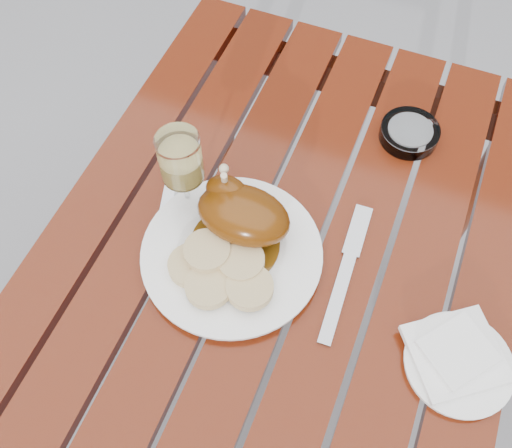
{
  "coord_description": "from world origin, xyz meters",
  "views": [
    {
      "loc": [
        0.13,
        -0.4,
        1.62
      ],
      "look_at": [
        -0.05,
        0.06,
        0.78
      ],
      "focal_mm": 40.0,
      "sensor_mm": 36.0,
      "label": 1
    }
  ],
  "objects_px": {
    "table": "(268,343)",
    "dinner_plate": "(232,254)",
    "wine_glass": "(183,174)",
    "ashtray": "(409,133)",
    "side_plate": "(458,364)"
  },
  "relations": [
    {
      "from": "table",
      "to": "side_plate",
      "type": "xyz_separation_m",
      "value": [
        0.32,
        -0.05,
        0.38
      ]
    },
    {
      "from": "table",
      "to": "wine_glass",
      "type": "relative_size",
      "value": 6.7
    },
    {
      "from": "table",
      "to": "dinner_plate",
      "type": "relative_size",
      "value": 3.91
    },
    {
      "from": "table",
      "to": "dinner_plate",
      "type": "bearing_deg",
      "value": -177.58
    },
    {
      "from": "side_plate",
      "to": "ashtray",
      "type": "height_order",
      "value": "ashtray"
    },
    {
      "from": "table",
      "to": "side_plate",
      "type": "bearing_deg",
      "value": -8.09
    },
    {
      "from": "side_plate",
      "to": "ashtray",
      "type": "relative_size",
      "value": 1.48
    },
    {
      "from": "wine_glass",
      "to": "ashtray",
      "type": "xyz_separation_m",
      "value": [
        0.33,
        0.29,
        -0.08
      ]
    },
    {
      "from": "wine_glass",
      "to": "side_plate",
      "type": "xyz_separation_m",
      "value": [
        0.51,
        -0.12,
        -0.08
      ]
    },
    {
      "from": "wine_glass",
      "to": "ashtray",
      "type": "height_order",
      "value": "wine_glass"
    },
    {
      "from": "table",
      "to": "ashtray",
      "type": "bearing_deg",
      "value": 68.62
    },
    {
      "from": "table",
      "to": "dinner_plate",
      "type": "height_order",
      "value": "dinner_plate"
    },
    {
      "from": "dinner_plate",
      "to": "wine_glass",
      "type": "xyz_separation_m",
      "value": [
        -0.12,
        0.07,
        0.08
      ]
    },
    {
      "from": "dinner_plate",
      "to": "side_plate",
      "type": "distance_m",
      "value": 0.4
    },
    {
      "from": "dinner_plate",
      "to": "wine_glass",
      "type": "bearing_deg",
      "value": 148.14
    }
  ]
}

